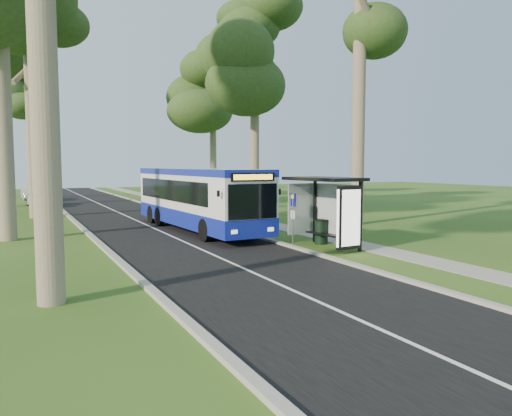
# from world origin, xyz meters

# --- Properties ---
(ground) EXTENTS (120.00, 120.00, 0.00)m
(ground) POSITION_xyz_m (0.00, 0.00, 0.00)
(ground) COLOR #294F18
(ground) RESTS_ON ground
(road) EXTENTS (7.00, 100.00, 0.02)m
(road) POSITION_xyz_m (-3.50, 10.00, 0.01)
(road) COLOR black
(road) RESTS_ON ground
(kerb_east) EXTENTS (0.25, 100.00, 0.12)m
(kerb_east) POSITION_xyz_m (0.00, 10.00, 0.06)
(kerb_east) COLOR #9E9B93
(kerb_east) RESTS_ON ground
(kerb_west) EXTENTS (0.25, 100.00, 0.12)m
(kerb_west) POSITION_xyz_m (-7.00, 10.00, 0.06)
(kerb_west) COLOR #9E9B93
(kerb_west) RESTS_ON ground
(centre_line) EXTENTS (0.12, 100.00, 0.00)m
(centre_line) POSITION_xyz_m (-3.50, 10.00, 0.02)
(centre_line) COLOR white
(centre_line) RESTS_ON road
(footpath) EXTENTS (1.50, 100.00, 0.02)m
(footpath) POSITION_xyz_m (3.00, 10.00, 0.01)
(footpath) COLOR gray
(footpath) RESTS_ON ground
(bus) EXTENTS (3.11, 12.27, 3.23)m
(bus) POSITION_xyz_m (-1.64, 7.44, 1.67)
(bus) COLOR white
(bus) RESTS_ON ground
(bus_stop_sign) EXTENTS (0.10, 0.32, 2.26)m
(bus_stop_sign) POSITION_xyz_m (0.44, 1.18, 1.42)
(bus_stop_sign) COLOR gray
(bus_stop_sign) RESTS_ON ground
(bus_shelter) EXTENTS (2.18, 3.57, 2.92)m
(bus_shelter) POSITION_xyz_m (1.38, -0.42, 2.07)
(bus_shelter) COLOR black
(bus_shelter) RESTS_ON ground
(litter_bin) EXTENTS (0.61, 0.61, 1.07)m
(litter_bin) POSITION_xyz_m (1.71, 0.93, 0.54)
(litter_bin) COLOR black
(litter_bin) RESTS_ON ground
(car_white) EXTENTS (2.34, 4.83, 1.59)m
(car_white) POSITION_xyz_m (-8.23, 27.25, 0.79)
(car_white) COLOR white
(car_white) RESTS_ON ground
(car_silver) EXTENTS (2.72, 5.09, 1.59)m
(car_silver) POSITION_xyz_m (-8.23, 34.35, 0.80)
(car_silver) COLOR #ABAEB3
(car_silver) RESTS_ON ground
(tree_west_c) EXTENTS (5.20, 5.20, 15.84)m
(tree_west_c) POSITION_xyz_m (-9.00, 18.00, 11.73)
(tree_west_c) COLOR #7A6B56
(tree_west_c) RESTS_ON ground
(tree_west_e) EXTENTS (5.20, 5.20, 15.46)m
(tree_west_e) POSITION_xyz_m (-8.50, 38.00, 11.45)
(tree_west_e) COLOR #7A6B56
(tree_west_e) RESTS_ON ground
(tree_east_c) EXTENTS (5.20, 5.20, 15.74)m
(tree_east_c) POSITION_xyz_m (6.80, 18.00, 11.65)
(tree_east_c) COLOR #7A6B56
(tree_east_c) RESTS_ON ground
(tree_east_d) EXTENTS (5.20, 5.20, 13.88)m
(tree_east_d) POSITION_xyz_m (8.00, 30.00, 10.29)
(tree_east_d) COLOR #7A6B56
(tree_east_d) RESTS_ON ground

